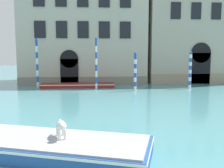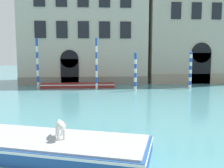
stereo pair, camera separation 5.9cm
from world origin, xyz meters
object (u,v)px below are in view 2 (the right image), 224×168
Objects in this scene: boat_foreground at (40,145)px; mooring_pole_1 at (135,71)px; mooring_pole_0 at (37,63)px; mooring_pole_4 at (96,64)px; dog_on_deck at (60,126)px; mooring_pole_2 at (190,70)px; boat_moored_near_palazzo at (78,85)px.

boat_foreground is 2.31× the size of mooring_pole_1.
mooring_pole_4 is at bearing -13.32° from mooring_pole_0.
dog_on_deck is at bearing -95.86° from mooring_pole_4.
mooring_pole_0 reaches higher than mooring_pole_4.
mooring_pole_1 is at bearing -15.57° from mooring_pole_0.
mooring_pole_4 is at bearing 178.45° from mooring_pole_2.
mooring_pole_1 is at bearing 85.89° from boat_foreground.
dog_on_deck is 0.20× the size of mooring_pole_4.
dog_on_deck is at bearing -76.52° from mooring_pole_0.
mooring_pole_1 is at bearing -170.03° from mooring_pole_2.
mooring_pole_4 is (1.71, -1.48, 2.12)m from boat_moored_near_palazzo.
dog_on_deck reaches higher than boat_foreground.
boat_moored_near_palazzo is 2.04× the size of mooring_pole_2.
mooring_pole_0 is at bearing 119.29° from boat_foreground.
mooring_pole_4 is (2.24, 14.74, 2.01)m from boat_foreground.
mooring_pole_0 is at bearing 166.68° from mooring_pole_4.
dog_on_deck is 16.69m from mooring_pole_0.
boat_foreground is 1.67× the size of mooring_pole_4.
dog_on_deck is 17.80m from mooring_pole_2.
mooring_pole_4 is at bearing 160.85° from mooring_pole_1.
boat_moored_near_palazzo is at bearing 139.08° from mooring_pole_4.
boat_foreground is 8.18× the size of dog_on_deck.
mooring_pole_2 is (13.95, -1.51, -0.63)m from mooring_pole_0.
boat_foreground is at bearing -112.20° from mooring_pole_1.
boat_foreground is at bearing -115.37° from dog_on_deck.
boat_moored_near_palazzo is 3.10m from mooring_pole_4.
mooring_pole_0 is 1.01× the size of mooring_pole_4.
mooring_pole_2 is at bearing -6.19° from mooring_pole_0.
mooring_pole_1 is at bearing -26.97° from boat_moored_near_palazzo.
mooring_pole_1 is 0.99× the size of mooring_pole_2.
dog_on_deck is at bearing -124.47° from mooring_pole_2.
dog_on_deck is at bearing -88.68° from boat_moored_near_palazzo.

